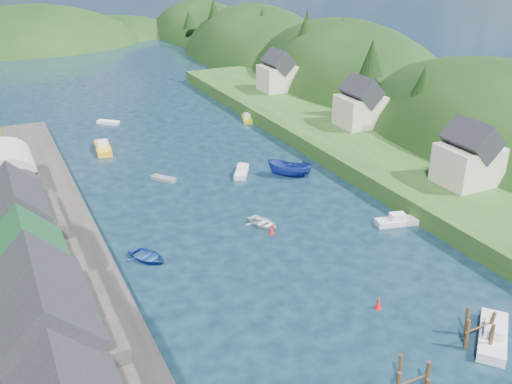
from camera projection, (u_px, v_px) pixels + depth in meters
ground at (192, 162)px, 86.37m from camera, size 600.00×600.00×0.00m
hillside_right at (344, 125)px, 127.93m from camera, size 36.00×245.56×48.00m
far_hills at (70, 72)px, 192.79m from camera, size 103.00×68.00×44.00m
hill_trees at (157, 69)px, 94.90m from camera, size 92.32×152.55×12.51m
quay_left at (58, 302)px, 51.78m from camera, size 12.00×110.00×2.00m
quayside_buildings at (45, 343)px, 37.34m from camera, size 8.00×35.84×12.90m
boat_sheds at (8, 187)px, 64.77m from camera, size 7.00×21.00×7.50m
terrace_right at (367, 150)px, 87.72m from camera, size 16.00×120.00×2.40m
right_bank_cottages at (354, 106)px, 93.83m from camera, size 9.00×59.24×8.41m
piling_cluster_far at (478, 333)px, 47.67m from camera, size 3.15×2.95×3.35m
channel_buoy_near at (378, 304)px, 52.43m from camera, size 0.70×0.70×1.10m
channel_buoy_far at (272, 230)px, 65.60m from camera, size 0.70×0.70×1.10m
moored_boats at (255, 231)px, 64.71m from camera, size 36.52×89.38×2.49m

